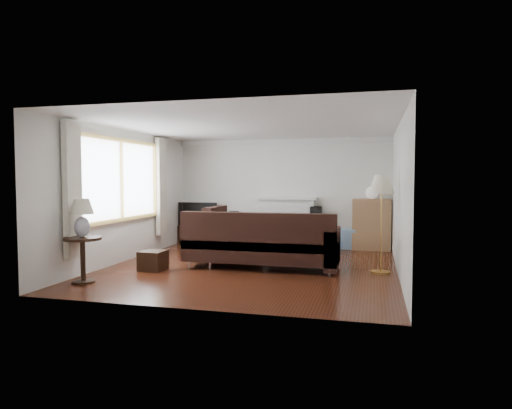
% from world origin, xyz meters
% --- Properties ---
extents(room, '(5.10, 5.60, 2.54)m').
position_xyz_m(room, '(0.00, 0.00, 1.25)').
color(room, '#471D0F').
rests_on(room, ground).
extents(window, '(0.12, 2.74, 1.54)m').
position_xyz_m(window, '(-2.45, -0.20, 1.55)').
color(window, olive).
rests_on(window, room).
extents(curtain_near, '(0.10, 0.35, 2.10)m').
position_xyz_m(curtain_near, '(-2.40, -1.72, 1.40)').
color(curtain_near, beige).
rests_on(curtain_near, room).
extents(curtain_far, '(0.10, 0.35, 2.10)m').
position_xyz_m(curtain_far, '(-2.40, 1.32, 1.40)').
color(curtain_far, beige).
rests_on(curtain_far, room).
extents(fireplace, '(1.40, 0.26, 1.15)m').
position_xyz_m(fireplace, '(0.15, 2.64, 0.57)').
color(fireplace, white).
rests_on(fireplace, room).
extents(tv_stand, '(0.89, 0.40, 0.44)m').
position_xyz_m(tv_stand, '(-2.03, 2.50, 0.22)').
color(tv_stand, black).
rests_on(tv_stand, ground).
extents(television, '(0.98, 0.13, 0.56)m').
position_xyz_m(television, '(-1.98, 2.50, 0.73)').
color(television, black).
rests_on(television, tv_stand).
extents(speaker_left, '(0.31, 0.33, 0.80)m').
position_xyz_m(speaker_left, '(-1.12, 2.55, 0.40)').
color(speaker_left, black).
rests_on(speaker_left, ground).
extents(speaker_right, '(0.30, 0.35, 0.94)m').
position_xyz_m(speaker_right, '(0.83, 2.55, 0.47)').
color(speaker_right, black).
rests_on(speaker_right, ground).
extents(bookshelf, '(0.82, 0.39, 1.13)m').
position_xyz_m(bookshelf, '(2.06, 2.52, 0.56)').
color(bookshelf, '#926844').
rests_on(bookshelf, ground).
extents(globe_lamp, '(0.27, 0.27, 0.27)m').
position_xyz_m(globe_lamp, '(2.06, 2.52, 1.26)').
color(globe_lamp, white).
rests_on(globe_lamp, bookshelf).
extents(sectional_sofa, '(2.90, 2.12, 0.94)m').
position_xyz_m(sectional_sofa, '(0.19, -0.01, 0.47)').
color(sectional_sofa, black).
rests_on(sectional_sofa, ground).
extents(coffee_table, '(1.29, 1.03, 0.45)m').
position_xyz_m(coffee_table, '(0.20, 1.69, 0.22)').
color(coffee_table, '#A16D4D').
rests_on(coffee_table, ground).
extents(footstool, '(0.43, 0.43, 0.34)m').
position_xyz_m(footstool, '(-1.57, -0.73, 0.17)').
color(footstool, black).
rests_on(footstool, ground).
extents(floor_lamp, '(0.47, 0.47, 1.63)m').
position_xyz_m(floor_lamp, '(2.22, 0.03, 0.82)').
color(floor_lamp, '#C19143').
rests_on(floor_lamp, ground).
extents(side_table, '(0.56, 0.56, 0.69)m').
position_xyz_m(side_table, '(-2.15, -1.85, 0.35)').
color(side_table, black).
rests_on(side_table, ground).
extents(table_lamp, '(0.35, 0.35, 0.57)m').
position_xyz_m(table_lamp, '(-2.15, -1.85, 0.98)').
color(table_lamp, silver).
rests_on(table_lamp, side_table).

